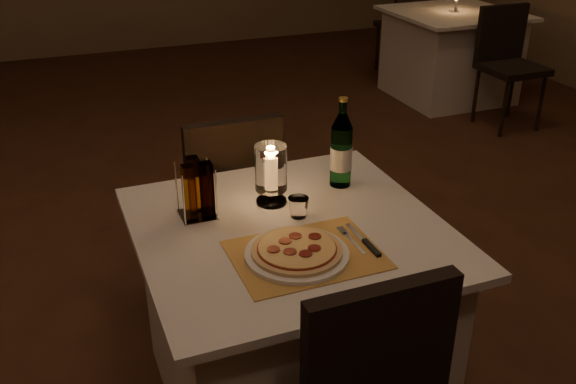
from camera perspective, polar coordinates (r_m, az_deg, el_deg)
name	(u,v)px	position (r m, az deg, el deg)	size (l,w,h in m)	color
floor	(216,322)	(2.94, -6.39, -11.38)	(8.00, 10.00, 0.02)	#452516
main_table	(290,316)	(2.33, 0.18, -10.95)	(1.00, 1.00, 0.74)	silver
chair_far	(230,189)	(2.81, -5.21, 0.25)	(0.42, 0.42, 0.90)	black
placemat	(306,255)	(1.98, 1.60, -5.59)	(0.45, 0.34, 0.00)	#C39043
plate	(297,254)	(1.96, 0.79, -5.54)	(0.32, 0.32, 0.01)	white
pizza	(297,249)	(1.95, 0.80, -5.13)	(0.28, 0.28, 0.02)	#D8B77F
fork	(349,238)	(2.06, 5.47, -4.10)	(0.02, 0.18, 0.00)	silver
knife	(368,244)	(2.03, 7.13, -4.65)	(0.02, 0.22, 0.01)	black
tumbler	(298,207)	(2.17, 0.93, -1.37)	(0.07, 0.07, 0.07)	white
water_bottle	(341,151)	(2.36, 4.76, 3.68)	(0.08, 0.08, 0.34)	#5BA967
hurricane_candle	(271,170)	(2.22, -1.53, 1.97)	(0.11, 0.11, 0.22)	white
cruet_caddy	(197,191)	(2.16, -8.10, 0.05)	(0.12, 0.12, 0.21)	white
neighbor_table_right	(450,55)	(5.82, 14.20, 11.76)	(1.00, 1.00, 0.74)	silver
neighbor_chair_ra	(507,54)	(5.23, 18.88, 11.51)	(0.42, 0.42, 0.90)	black
neighbor_chair_rb	(408,18)	(6.36, 10.64, 14.95)	(0.42, 0.42, 0.90)	black
neighbor_candle_right	(456,5)	(5.73, 14.67, 15.75)	(0.03, 0.03, 0.11)	white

